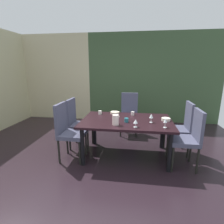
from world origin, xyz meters
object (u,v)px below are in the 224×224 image
at_px(dining_table, 127,124).
at_px(serving_bowl_rear, 115,113).
at_px(cup_corner, 133,113).
at_px(wine_glass_left, 136,122).
at_px(chair_right_near, 189,136).
at_px(chair_head_far, 129,111).
at_px(chair_left_near, 67,129).
at_px(chair_right_far, 182,126).
at_px(chair_left_far, 77,121).
at_px(pitcher_east, 116,120).
at_px(cup_west, 100,112).
at_px(wine_glass_south, 165,121).
at_px(serving_bowl_front, 166,119).
at_px(wine_glass_center, 151,116).
at_px(cup_right, 126,120).

bearing_deg(dining_table, serving_bowl_rear, 122.78).
bearing_deg(cup_corner, wine_glass_left, -84.97).
relative_size(chair_right_near, chair_head_far, 0.97).
height_order(chair_left_near, chair_right_far, chair_left_near).
height_order(chair_left_near, cup_corner, chair_left_near).
distance_m(chair_left_far, pitcher_east, 1.07).
height_order(chair_left_far, cup_west, chair_left_far).
height_order(wine_glass_south, cup_west, wine_glass_south).
distance_m(chair_head_far, cup_west, 1.07).
bearing_deg(chair_left_near, dining_table, 103.86).
relative_size(chair_right_far, serving_bowl_front, 6.44).
height_order(serving_bowl_rear, cup_west, cup_west).
relative_size(chair_right_near, wine_glass_south, 6.72).
relative_size(chair_left_near, pitcher_east, 6.05).
xyz_separation_m(chair_left_near, chair_right_near, (2.09, 0.00, -0.01)).
height_order(chair_head_far, pitcher_east, chair_head_far).
bearing_deg(chair_left_far, wine_glass_center, 76.55).
bearing_deg(pitcher_east, serving_bowl_rear, 98.21).
distance_m(wine_glass_center, cup_corner, 0.56).
distance_m(cup_west, cup_right, 0.75).
bearing_deg(wine_glass_left, wine_glass_center, 47.57).
distance_m(wine_glass_south, serving_bowl_rear, 1.19).
xyz_separation_m(dining_table, chair_right_far, (1.05, 0.26, -0.07)).
height_order(dining_table, cup_west, cup_west).
relative_size(chair_right_far, wine_glass_south, 6.86).
distance_m(chair_right_far, cup_right, 1.13).
bearing_deg(wine_glass_center, chair_right_near, -14.94).
xyz_separation_m(chair_left_far, serving_bowl_front, (1.76, -0.20, 0.17)).
distance_m(chair_head_far, wine_glass_left, 1.64).
bearing_deg(cup_west, dining_table, -30.50).
bearing_deg(cup_corner, chair_head_far, 96.86).
bearing_deg(pitcher_east, chair_right_far, 25.07).
height_order(cup_west, cup_corner, cup_corner).
bearing_deg(chair_right_near, wine_glass_left, 98.33).
bearing_deg(chair_left_far, wine_glass_left, 61.93).
bearing_deg(chair_right_near, cup_west, 69.78).
height_order(chair_left_near, pitcher_east, chair_left_near).
xyz_separation_m(chair_right_near, wine_glass_south, (-0.41, -0.08, 0.27)).
bearing_deg(chair_left_near, cup_right, 96.52).
distance_m(wine_glass_south, serving_bowl_front, 0.42).
bearing_deg(chair_right_far, cup_west, 87.24).
distance_m(chair_right_far, cup_west, 1.63).
relative_size(dining_table, cup_west, 22.51).
bearing_deg(chair_left_near, wine_glass_left, 83.93).
bearing_deg(wine_glass_center, wine_glass_south, -50.98).
xyz_separation_m(cup_west, cup_corner, (0.67, 0.01, 0.00)).
bearing_deg(serving_bowl_front, serving_bowl_rear, 159.67).
bearing_deg(serving_bowl_front, chair_head_far, 121.53).
bearing_deg(chair_left_far, chair_right_near, 76.11).
height_order(chair_right_far, cup_west, chair_right_far).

